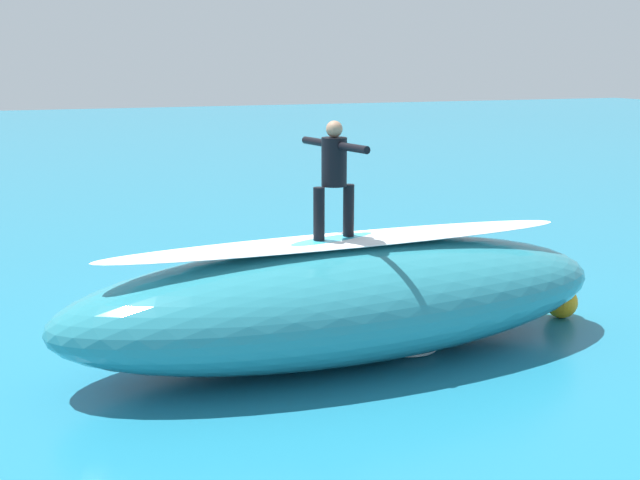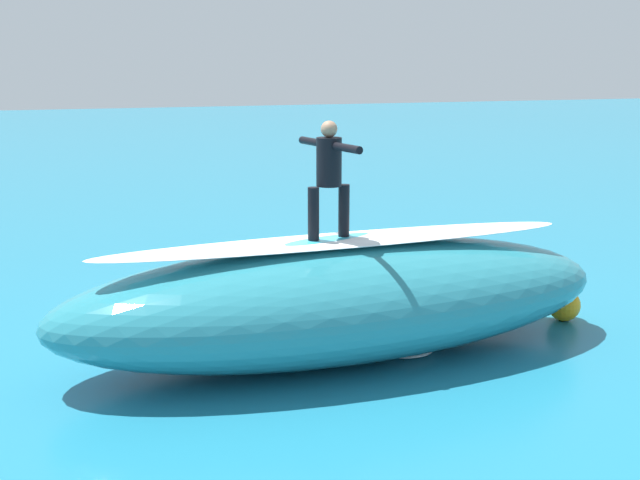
{
  "view_description": "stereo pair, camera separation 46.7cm",
  "coord_description": "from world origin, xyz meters",
  "px_view_note": "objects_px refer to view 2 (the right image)",
  "views": [
    {
      "loc": [
        4.09,
        11.72,
        4.13
      ],
      "look_at": [
        -0.31,
        0.35,
        1.29
      ],
      "focal_mm": 43.35,
      "sensor_mm": 36.0,
      "label": 1
    },
    {
      "loc": [
        3.65,
        11.88,
        4.13
      ],
      "look_at": [
        -0.31,
        0.35,
        1.29
      ],
      "focal_mm": 43.35,
      "sensor_mm": 36.0,
      "label": 2
    }
  ],
  "objects_px": {
    "surfer_riding": "(329,171)",
    "surfboard_paddling": "(314,283)",
    "surfer_paddling": "(312,276)",
    "buoy_marker": "(564,305)",
    "surfboard_riding": "(329,241)"
  },
  "relations": [
    {
      "from": "surfboard_riding",
      "to": "surfboard_paddling",
      "type": "height_order",
      "value": "surfboard_riding"
    },
    {
      "from": "surfer_riding",
      "to": "surfboard_paddling",
      "type": "height_order",
      "value": "surfer_riding"
    },
    {
      "from": "surfboard_paddling",
      "to": "surfer_paddling",
      "type": "bearing_deg",
      "value": 180.0
    },
    {
      "from": "surfer_paddling",
      "to": "surfer_riding",
      "type": "bearing_deg",
      "value": -166.27
    },
    {
      "from": "surfboard_paddling",
      "to": "surfer_paddling",
      "type": "xyz_separation_m",
      "value": [
        0.07,
        0.12,
        0.17
      ]
    },
    {
      "from": "surfer_riding",
      "to": "surfboard_paddling",
      "type": "relative_size",
      "value": 0.68
    },
    {
      "from": "surfer_riding",
      "to": "buoy_marker",
      "type": "distance_m",
      "value": 4.81
    },
    {
      "from": "surfboard_riding",
      "to": "buoy_marker",
      "type": "relative_size",
      "value": 2.53
    },
    {
      "from": "surfboard_paddling",
      "to": "surfer_riding",
      "type": "bearing_deg",
      "value": -166.78
    },
    {
      "from": "surfboard_paddling",
      "to": "surfboard_riding",
      "type": "bearing_deg",
      "value": -166.78
    },
    {
      "from": "surfboard_riding",
      "to": "surfer_paddling",
      "type": "bearing_deg",
      "value": -115.55
    },
    {
      "from": "surfer_riding",
      "to": "surfer_paddling",
      "type": "distance_m",
      "value": 4.3
    },
    {
      "from": "surfboard_paddling",
      "to": "surfer_paddling",
      "type": "height_order",
      "value": "surfer_paddling"
    },
    {
      "from": "surfer_paddling",
      "to": "buoy_marker",
      "type": "distance_m",
      "value": 4.53
    },
    {
      "from": "surfboard_paddling",
      "to": "buoy_marker",
      "type": "height_order",
      "value": "buoy_marker"
    }
  ]
}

